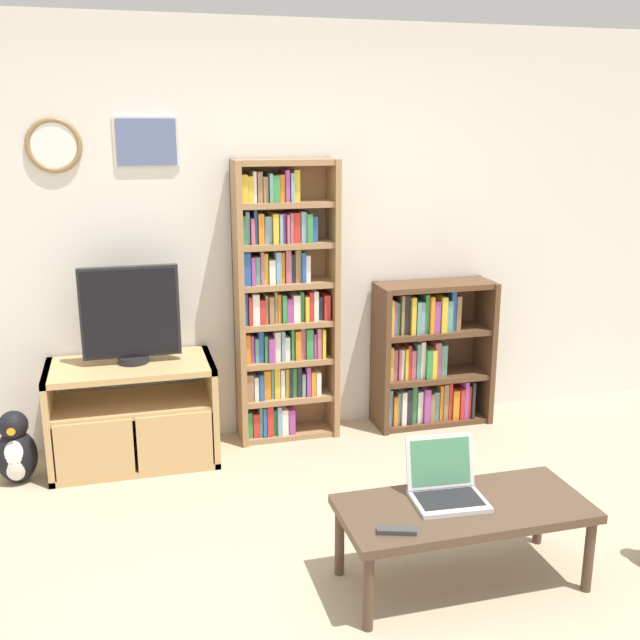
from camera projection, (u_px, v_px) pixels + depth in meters
ground_plane at (384, 609)px, 3.16m from camera, size 18.00×18.00×0.00m
wall_back at (277, 234)px, 4.75m from camera, size 6.15×0.09×2.60m
tv_stand at (133, 413)px, 4.46m from camera, size 0.97×0.52×0.62m
television at (130, 315)px, 4.34m from camera, size 0.57×0.18×0.58m
bookshelf_tall at (282, 305)px, 4.71m from camera, size 0.64×0.25×1.78m
bookshelf_short at (426, 357)px, 5.04m from camera, size 0.79×0.30×0.97m
coffee_table at (464, 513)px, 3.26m from camera, size 1.09×0.49×0.38m
laptop at (445, 484)px, 3.30m from camera, size 0.33×0.30×0.26m
remote_near_laptop at (397, 531)px, 3.02m from camera, size 0.17×0.09×0.02m
penguin_figurine at (16, 450)px, 4.24m from camera, size 0.23×0.21×0.43m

